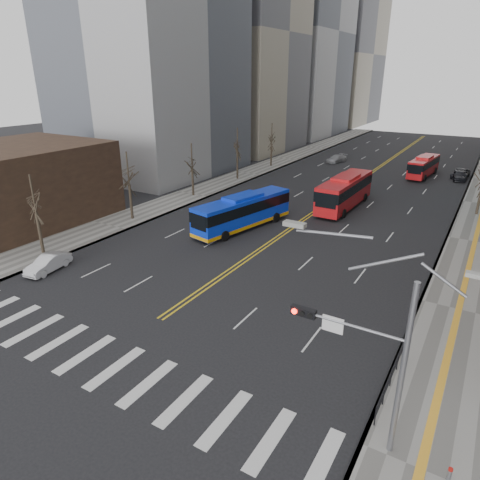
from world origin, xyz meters
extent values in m
plane|color=black|center=(0.00, 0.00, 0.00)|extent=(220.00, 220.00, 0.00)
cube|color=slate|center=(-16.50, 45.00, 0.07)|extent=(5.00, 130.00, 0.15)
cube|color=silver|center=(-8.27, 0.00, 0.01)|extent=(0.70, 4.00, 0.01)
cube|color=silver|center=(-5.91, 0.00, 0.01)|extent=(0.70, 4.00, 0.01)
cube|color=silver|center=(-3.55, 0.00, 0.01)|extent=(0.70, 4.00, 0.01)
cube|color=silver|center=(-1.18, 0.00, 0.01)|extent=(0.70, 4.00, 0.01)
cube|color=silver|center=(1.18, 0.00, 0.01)|extent=(0.70, 4.00, 0.01)
cube|color=silver|center=(3.55, 0.00, 0.01)|extent=(0.70, 4.00, 0.01)
cube|color=silver|center=(5.91, 0.00, 0.01)|extent=(0.70, 4.00, 0.01)
cube|color=silver|center=(8.27, 0.00, 0.01)|extent=(0.70, 4.00, 0.01)
cube|color=silver|center=(10.64, 0.00, 0.01)|extent=(0.70, 4.00, 0.01)
cube|color=silver|center=(13.00, 0.00, 0.01)|extent=(0.70, 4.00, 0.01)
cube|color=gold|center=(-0.20, 55.00, 0.01)|extent=(0.15, 100.00, 0.01)
cube|color=gold|center=(0.20, 55.00, 0.01)|extent=(0.15, 100.00, 0.01)
cube|color=gray|center=(-31.00, 66.00, 22.00)|extent=(22.00, 22.00, 44.00)
cube|color=gray|center=(-30.00, 93.00, 24.00)|extent=(20.00, 26.00, 48.00)
cube|color=gray|center=(-29.00, 125.00, 20.00)|extent=(18.00, 30.00, 40.00)
cube|color=#302018|center=(-26.00, 12.00, 4.00)|extent=(14.00, 18.00, 8.00)
cylinder|color=gray|center=(15.20, 2.00, 4.00)|extent=(0.24, 0.24, 8.00)
cylinder|color=gray|center=(12.95, 2.00, 5.50)|extent=(4.50, 0.12, 0.12)
cube|color=black|center=(11.00, 2.00, 5.50)|extent=(1.10, 0.28, 0.38)
cylinder|color=#FF190C|center=(10.65, 1.84, 5.50)|extent=(0.24, 0.08, 0.24)
cylinder|color=black|center=(11.00, 1.84, 5.50)|extent=(0.24, 0.08, 0.24)
cylinder|color=black|center=(11.35, 1.84, 5.50)|extent=(0.24, 0.08, 0.24)
cube|color=silver|center=(12.30, 2.00, 5.30)|extent=(0.90, 0.06, 0.70)
cube|color=#999993|center=(10.40, 2.00, 9.30)|extent=(0.90, 0.35, 0.18)
cube|color=black|center=(14.30, 6.00, 1.15)|extent=(0.04, 6.00, 0.04)
cylinder|color=black|center=(14.30, 3.00, 0.65)|extent=(0.06, 0.06, 1.00)
cylinder|color=black|center=(14.30, 4.50, 0.65)|extent=(0.06, 0.06, 1.00)
cylinder|color=black|center=(14.30, 6.00, 0.65)|extent=(0.06, 0.06, 1.00)
cylinder|color=black|center=(14.30, 7.50, 0.65)|extent=(0.06, 0.06, 1.00)
cylinder|color=black|center=(14.30, 9.00, 0.65)|extent=(0.06, 0.06, 1.00)
cylinder|color=gray|center=(17.50, 1.50, 0.50)|extent=(0.16, 0.16, 0.70)
cylinder|color=#B2140F|center=(17.50, 1.50, 0.88)|extent=(0.17, 0.17, 0.10)
cylinder|color=#2C241B|center=(-16.00, 8.00, 1.88)|extent=(0.28, 0.28, 3.75)
cylinder|color=#2C241B|center=(-16.00, 19.00, 1.95)|extent=(0.28, 0.28, 3.90)
cylinder|color=#2C241B|center=(-16.00, 30.00, 1.80)|extent=(0.28, 0.28, 3.60)
cylinder|color=#2C241B|center=(-16.00, 41.00, 2.00)|extent=(0.28, 0.28, 4.00)
cylinder|color=#2C241B|center=(-16.00, 52.00, 1.90)|extent=(0.28, 0.28, 3.80)
cylinder|color=#2C241B|center=(16.00, 40.00, 1.75)|extent=(0.28, 0.28, 3.50)
cube|color=#0E32DA|center=(-4.31, 22.85, 1.77)|extent=(5.04, 12.25, 2.85)
cube|color=black|center=(-4.31, 22.85, 2.33)|extent=(5.10, 12.28, 1.02)
cube|color=#0E32DA|center=(-4.31, 22.85, 3.30)|extent=(2.86, 4.53, 0.40)
cube|color=orange|center=(-4.31, 22.85, 0.55)|extent=(5.10, 12.28, 0.35)
cylinder|color=black|center=(-6.36, 19.38, 0.50)|extent=(0.51, 1.04, 1.00)
cylinder|color=black|center=(-3.92, 18.84, 0.50)|extent=(0.51, 1.04, 1.00)
cylinder|color=black|center=(-4.70, 26.87, 0.50)|extent=(0.51, 1.04, 1.00)
cylinder|color=black|center=(-2.26, 26.33, 0.50)|extent=(0.51, 1.04, 1.00)
cube|color=red|center=(2.24, 35.23, 1.93)|extent=(2.97, 12.10, 3.15)
cube|color=black|center=(2.24, 35.23, 2.52)|extent=(3.03, 12.12, 1.12)
cube|color=red|center=(2.24, 35.23, 3.60)|extent=(2.27, 4.26, 0.40)
cylinder|color=black|center=(0.79, 31.40, 0.50)|extent=(0.32, 1.01, 1.00)
cylinder|color=black|center=(3.53, 31.35, 0.50)|extent=(0.32, 1.01, 1.00)
cylinder|color=black|center=(0.94, 39.11, 0.50)|extent=(0.32, 1.01, 1.00)
cylinder|color=black|center=(3.68, 39.05, 0.50)|extent=(0.32, 1.01, 1.00)
cube|color=red|center=(7.43, 57.31, 1.60)|extent=(3.12, 9.95, 2.50)
cube|color=black|center=(7.43, 57.31, 2.11)|extent=(3.18, 9.97, 0.91)
cube|color=red|center=(7.43, 57.31, 2.95)|extent=(2.09, 3.57, 0.40)
cylinder|color=black|center=(6.03, 54.29, 0.50)|extent=(0.39, 1.02, 1.00)
cylinder|color=black|center=(8.25, 54.09, 0.50)|extent=(0.39, 1.02, 1.00)
cylinder|color=black|center=(6.61, 60.53, 0.50)|extent=(0.39, 1.02, 1.00)
cylinder|color=black|center=(8.82, 60.32, 0.50)|extent=(0.39, 1.02, 1.00)
imported|color=silver|center=(-12.50, 6.00, 0.65)|extent=(1.94, 4.12, 1.30)
imported|color=black|center=(12.47, 57.51, 0.72)|extent=(2.48, 4.49, 1.45)
imported|color=#99999E|center=(-7.66, 61.27, 0.66)|extent=(2.97, 4.88, 1.32)
imported|color=black|center=(12.50, 59.26, 0.68)|extent=(2.49, 4.98, 1.35)
camera|label=1|loc=(16.77, -12.82, 14.89)|focal=32.00mm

